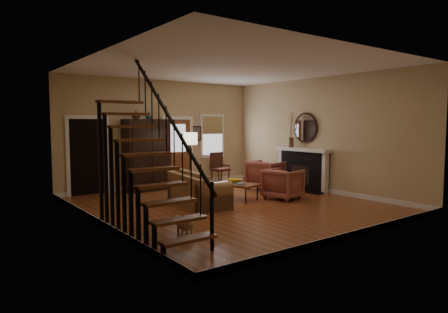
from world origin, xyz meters
TOP-DOWN VIEW (x-y plane):
  - room at (-0.41, 1.76)m, footprint 7.00×7.33m
  - staircase at (-2.78, -1.30)m, footprint 0.94×2.80m
  - fireplace at (3.13, 0.50)m, footprint 0.33×1.95m
  - armoire at (-0.70, 3.15)m, footprint 1.30×0.60m
  - vase_a at (-1.05, 3.05)m, footprint 0.24×0.24m
  - vase_b at (-0.65, 3.05)m, footprint 0.20×0.20m
  - sofa at (-0.62, 0.49)m, footprint 1.17×2.11m
  - coffee_table at (0.53, 0.44)m, footprint 0.92×1.25m
  - bowl at (0.58, 0.59)m, footprint 0.38×0.38m
  - books at (0.41, 0.14)m, footprint 0.20×0.28m
  - armchair_left at (1.57, -0.21)m, footprint 1.04×1.02m
  - armchair_right at (2.25, 1.20)m, footprint 1.17×1.15m
  - floor_lamp at (-0.03, 1.79)m, footprint 0.41×0.41m
  - side_chair at (1.85, 2.95)m, footprint 0.54×0.54m
  - dog at (-2.21, -1.52)m, footprint 0.38×0.50m

SIDE VIEW (x-z plane):
  - dog at x=-2.21m, z-range 0.00..0.32m
  - coffee_table at x=0.53m, z-range 0.00..0.43m
  - sofa at x=-0.62m, z-range 0.00..0.75m
  - armchair_left at x=1.57m, z-range 0.00..0.79m
  - armchair_right at x=2.25m, z-range 0.00..0.86m
  - books at x=0.41m, z-range 0.43..0.48m
  - bowl at x=0.58m, z-range 0.43..0.52m
  - side_chair at x=1.85m, z-range 0.00..1.02m
  - fireplace at x=3.13m, z-range -0.41..1.89m
  - floor_lamp at x=-0.03m, z-range 0.00..1.73m
  - armoire at x=-0.70m, z-range 0.00..2.10m
  - room at x=-0.41m, z-range -0.14..3.16m
  - staircase at x=-2.78m, z-range 0.00..3.20m
  - vase_b at x=-0.65m, z-range 2.10..2.31m
  - vase_a at x=-1.05m, z-range 2.10..2.35m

